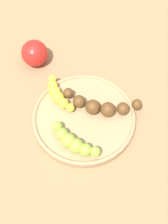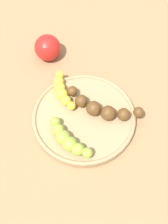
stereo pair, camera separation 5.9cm
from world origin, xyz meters
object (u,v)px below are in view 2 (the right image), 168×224
Objects in this scene: banana_overripe at (102,108)px; apple_red at (48,48)px; banana_yellow at (62,91)px; fruit_bowl at (84,117)px; banana_green at (68,140)px.

apple_red is (0.22, 0.10, -0.00)m from banana_overripe.
fruit_bowl is at bearing 111.50° from banana_yellow.
fruit_bowl is 0.09m from banana_yellow.
banana_yellow is (0.07, 0.09, -0.00)m from banana_overripe.
banana_overripe is at bearing -177.89° from banana_green.
fruit_bowl is 2.11× the size of banana_yellow.
banana_yellow is at bearing 29.09° from fruit_bowl.
banana_overripe is 0.11m from banana_yellow.
banana_yellow is at bearing -126.39° from banana_green.
fruit_bowl is at bearing -53.95° from banana_overripe.
banana_green is 0.11m from banana_overripe.
banana_green is 0.96× the size of banana_yellow.
fruit_bowl is 0.08m from banana_green.
banana_green is 0.28m from apple_red.
banana_green is at bearing 141.19° from fruit_bowl.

